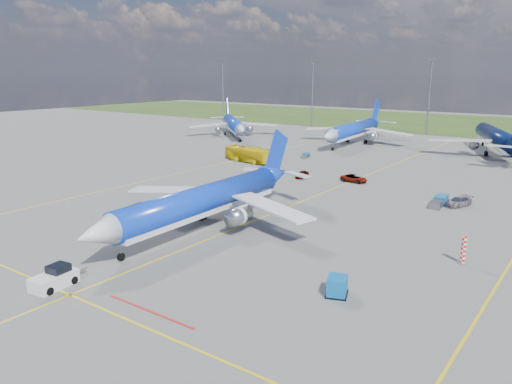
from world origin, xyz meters
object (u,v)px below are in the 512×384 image
Objects in this scene: bg_jet_nnw at (353,144)px; bg_jet_nw at (234,136)px; bg_jet_n at (495,155)px; baggage_tug_w at (439,201)px; pushback_tug at (55,278)px; warning_post at (464,249)px; uld_container at (337,286)px; service_car_b at (354,178)px; service_car_a at (302,174)px; service_car_c at (459,202)px; baggage_tug_c at (305,155)px; apron_bus at (248,154)px; main_airliner at (204,228)px.

bg_jet_nw is at bearing -174.76° from bg_jet_nnw.
bg_jet_n reaches higher than baggage_tug_w.
pushback_tug is (-17.31, -103.00, 0.79)m from bg_jet_n.
bg_jet_nw is (-81.76, 65.55, -1.50)m from warning_post.
uld_container is 46.54m from service_car_b.
bg_jet_nnw reaches higher than pushback_tug.
bg_jet_nw reaches higher than warning_post.
warning_post is 85.20m from bg_jet_nnw.
service_car_a is (-27.72, 40.53, -0.19)m from uld_container.
baggage_tug_w is (-2.37, -1.16, -0.09)m from service_car_c.
service_car_c is at bearing -49.07° from baggage_tug_c.
apron_bus is at bearing 83.67° from service_car_b.
bg_jet_nnw is 7.31× the size of baggage_tug_w.
pushback_tug is at bearing -93.12° from service_car_a.
warning_post is at bearing -134.03° from service_car_b.
apron_bus is (-45.54, 47.83, 0.82)m from uld_container.
apron_bus reaches higher than service_car_c.
pushback_tug is 65.88m from apron_bus.
main_airliner reaches higher than baggage_tug_c.
main_airliner is 6.99× the size of baggage_tug_w.
service_car_b is at bearing -79.19° from bg_jet_nw.
baggage_tug_w is at bearing 60.43° from pushback_tug.
apron_bus is at bearing -104.45° from bg_jet_nnw.
uld_container reaches higher than baggage_tug_w.
warning_post is at bearing 43.56° from uld_container.
bg_jet_nnw is 94.28m from uld_container.
apron_bus is (-23.93, 61.38, 0.86)m from pushback_tug.
apron_bus reaches higher than baggage_tug_c.
service_car_b is at bearing -176.34° from service_car_c.
main_airliner is at bearing -141.41° from apron_bus.
warning_post is at bearing -54.01° from service_car_c.
service_car_c is 2.64m from baggage_tug_w.
pushback_tug is at bearing -115.98° from baggage_tug_w.
service_car_a is 0.66× the size of baggage_tug_w.
apron_bus is 2.61× the size of baggage_tug_c.
service_car_a is (-5.50, 33.19, 0.64)m from main_airliner.
apron_bus is (-23.32, 40.49, 1.65)m from main_airliner.
service_car_c is (28.51, -3.64, 0.04)m from service_car_a.
bg_jet_nnw is 3.50× the size of apron_bus.
apron_bus is at bearing -139.27° from baggage_tug_c.
main_airliner is 33.64m from service_car_a.
uld_container is at bearing -65.20° from service_car_a.
main_airliner is at bearing -82.56° from bg_jet_nnw.
warning_post is 64.49m from baggage_tug_c.
pushback_tug reaches higher than baggage_tug_w.
bg_jet_nnw reaches higher than baggage_tug_c.
bg_jet_n is 104.45m from pushback_tug.
bg_jet_nw reaches higher than uld_container.
pushback_tug is 25.50m from uld_container.
service_car_a is 9.56m from service_car_b.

